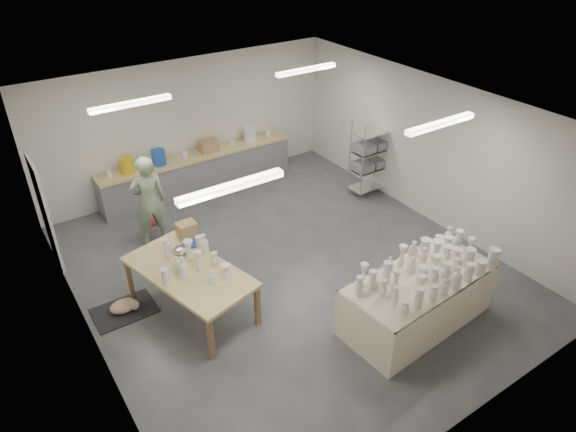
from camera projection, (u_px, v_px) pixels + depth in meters
room at (279, 169)px, 8.46m from camera, size 8.00×8.02×3.00m
back_counter at (199, 171)px, 11.87m from camera, size 4.60×0.60×1.24m
wire_shelf at (370, 156)px, 11.56m from camera, size 0.88×0.48×1.80m
drying_table at (419, 297)px, 8.11m from camera, size 2.57×1.36×1.25m
work_table at (190, 265)px, 8.25m from camera, size 1.62×2.42×1.19m
rug at (125, 311)px, 8.53m from camera, size 1.00×0.70×0.02m
cat at (125, 306)px, 8.48m from camera, size 0.49×0.37×0.19m
potter at (149, 201)px, 9.80m from camera, size 0.73×0.53×1.87m
red_stool at (149, 224)px, 10.33m from camera, size 0.38×0.38×0.31m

